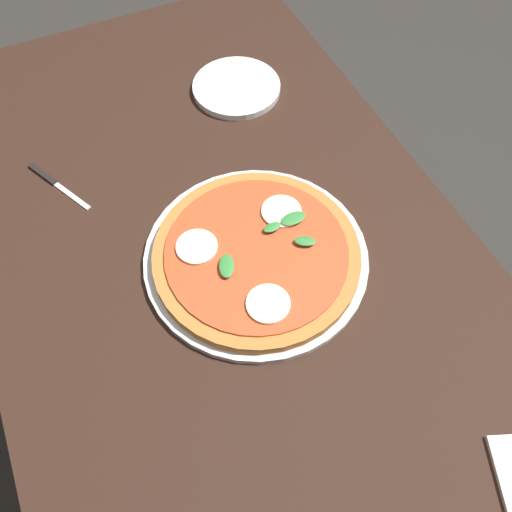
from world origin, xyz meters
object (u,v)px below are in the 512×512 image
at_px(pizza, 256,255).
at_px(knife, 52,181).
at_px(plate_white, 236,88).
at_px(serving_tray, 256,257).
at_px(dining_table, 232,282).

distance_m(pizza, knife, 0.42).
bearing_deg(plate_white, knife, -78.35).
bearing_deg(knife, pizza, 40.31).
height_order(serving_tray, knife, serving_tray).
distance_m(dining_table, serving_tray, 0.11).
relative_size(serving_tray, knife, 2.50).
bearing_deg(dining_table, pizza, 44.60).
distance_m(dining_table, pizza, 0.13).
relative_size(serving_tray, plate_white, 2.05).
xyz_separation_m(dining_table, plate_white, (-0.37, 0.17, 0.11)).
bearing_deg(serving_tray, knife, -139.03).
distance_m(plate_white, knife, 0.42).
relative_size(serving_tray, pizza, 1.10).
distance_m(serving_tray, knife, 0.41).
relative_size(dining_table, pizza, 4.19).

